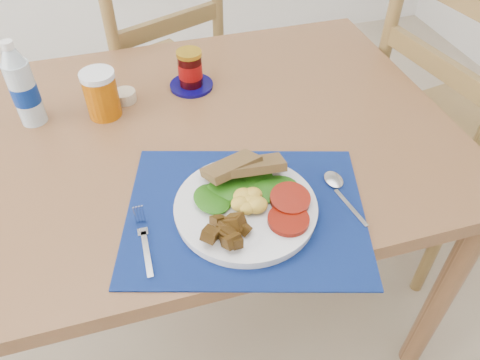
{
  "coord_description": "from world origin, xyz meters",
  "views": [
    {
      "loc": [
        -0.07,
        -0.69,
        1.45
      ],
      "look_at": [
        0.12,
        -0.05,
        0.8
      ],
      "focal_mm": 35.0,
      "sensor_mm": 36.0,
      "label": 1
    }
  ],
  "objects_px": {
    "water_bottle": "(23,88)",
    "juice_glass": "(102,95)",
    "chair_far": "(155,55)",
    "jam_on_saucer": "(190,72)",
    "breakfast_plate": "(244,207)",
    "chair_end": "(454,105)"
  },
  "relations": [
    {
      "from": "chair_far",
      "to": "jam_on_saucer",
      "type": "xyz_separation_m",
      "value": [
        0.04,
        -0.47,
        0.19
      ]
    },
    {
      "from": "water_bottle",
      "to": "jam_on_saucer",
      "type": "xyz_separation_m",
      "value": [
        0.4,
        0.04,
        -0.05
      ]
    },
    {
      "from": "juice_glass",
      "to": "jam_on_saucer",
      "type": "height_order",
      "value": "juice_glass"
    },
    {
      "from": "chair_far",
      "to": "water_bottle",
      "type": "distance_m",
      "value": 0.67
    },
    {
      "from": "chair_end",
      "to": "water_bottle",
      "type": "height_order",
      "value": "chair_end"
    },
    {
      "from": "water_bottle",
      "to": "juice_glass",
      "type": "distance_m",
      "value": 0.18
    },
    {
      "from": "water_bottle",
      "to": "juice_glass",
      "type": "relative_size",
      "value": 1.89
    },
    {
      "from": "breakfast_plate",
      "to": "chair_far",
      "type": "bearing_deg",
      "value": 83.57
    },
    {
      "from": "chair_far",
      "to": "chair_end",
      "type": "distance_m",
      "value": 1.02
    },
    {
      "from": "chair_far",
      "to": "breakfast_plate",
      "type": "height_order",
      "value": "chair_far"
    },
    {
      "from": "chair_far",
      "to": "juice_glass",
      "type": "relative_size",
      "value": 10.73
    },
    {
      "from": "water_bottle",
      "to": "breakfast_plate",
      "type": "bearing_deg",
      "value": -47.5
    },
    {
      "from": "chair_far",
      "to": "breakfast_plate",
      "type": "bearing_deg",
      "value": 70.86
    },
    {
      "from": "water_bottle",
      "to": "jam_on_saucer",
      "type": "bearing_deg",
      "value": 5.74
    },
    {
      "from": "chair_end",
      "to": "chair_far",
      "type": "bearing_deg",
      "value": 44.28
    },
    {
      "from": "jam_on_saucer",
      "to": "breakfast_plate",
      "type": "bearing_deg",
      "value": -89.73
    },
    {
      "from": "water_bottle",
      "to": "jam_on_saucer",
      "type": "relative_size",
      "value": 1.82
    },
    {
      "from": "jam_on_saucer",
      "to": "chair_end",
      "type": "bearing_deg",
      "value": -9.54
    },
    {
      "from": "water_bottle",
      "to": "juice_glass",
      "type": "bearing_deg",
      "value": -7.41
    },
    {
      "from": "chair_end",
      "to": "jam_on_saucer",
      "type": "height_order",
      "value": "chair_end"
    },
    {
      "from": "chair_end",
      "to": "juice_glass",
      "type": "relative_size",
      "value": 11.19
    },
    {
      "from": "juice_glass",
      "to": "breakfast_plate",
      "type": "bearing_deg",
      "value": -60.79
    }
  ]
}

